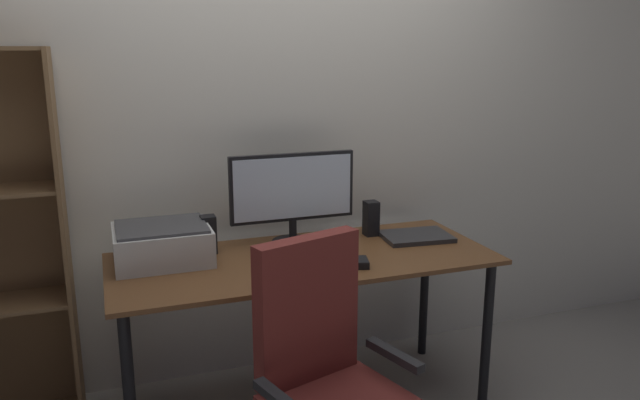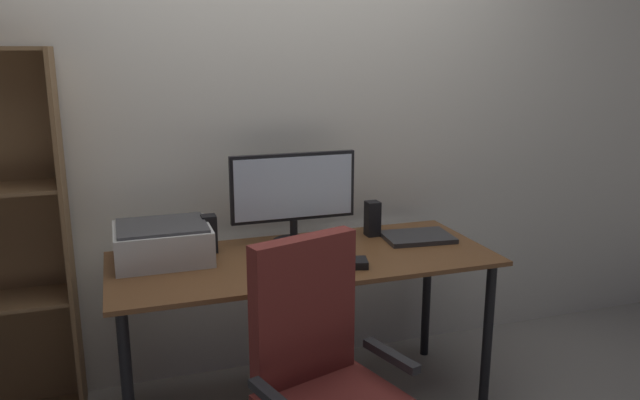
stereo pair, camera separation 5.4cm
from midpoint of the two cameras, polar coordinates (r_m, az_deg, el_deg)
back_wall at (r=3.09m, az=-5.11°, el=7.64°), size 6.40×0.10×2.60m
desk at (r=2.75m, az=-2.07°, el=-6.86°), size 1.67×0.69×0.74m
monitor at (r=2.85m, az=-3.08°, el=0.74°), size 0.59×0.20×0.43m
keyboard at (r=2.54m, az=-1.09°, el=-6.48°), size 0.29×0.11×0.02m
mouse at (r=2.61m, az=3.21°, el=-5.77°), size 0.08×0.11×0.03m
coffee_mug at (r=2.76m, az=-0.78°, el=-4.04°), size 0.09×0.08×0.09m
laptop at (r=3.00m, az=8.33°, el=-3.34°), size 0.34×0.26×0.02m
speaker_left at (r=2.80m, az=-10.77°, el=-3.13°), size 0.06×0.07×0.17m
speaker_right at (r=3.01m, az=4.21°, el=-1.70°), size 0.06×0.07×0.17m
printer at (r=2.73m, az=-14.88°, el=-3.89°), size 0.40×0.34×0.16m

